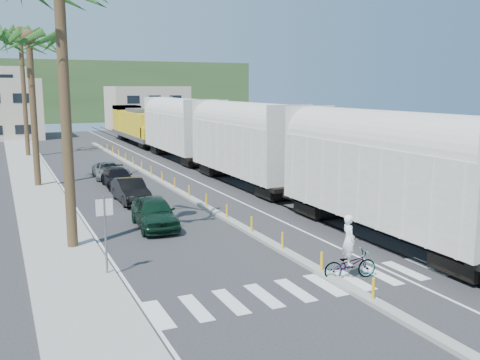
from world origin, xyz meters
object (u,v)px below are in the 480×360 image
(car_lead, at_px, (154,212))
(cyclist, at_px, (350,258))
(car_second, at_px, (131,191))
(street_sign, at_px, (105,224))

(car_lead, bearing_deg, cyclist, -61.42)
(car_second, relative_size, cyclist, 1.84)
(car_lead, distance_m, cyclist, 10.86)
(car_second, bearing_deg, cyclist, -76.20)
(car_lead, relative_size, car_second, 1.06)
(cyclist, bearing_deg, street_sign, 74.67)
(car_lead, height_order, cyclist, cyclist)
(car_lead, relative_size, cyclist, 1.96)
(car_lead, xyz_separation_m, cyclist, (4.51, -9.88, -0.02))
(car_second, xyz_separation_m, cyclist, (4.24, -16.18, 0.03))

